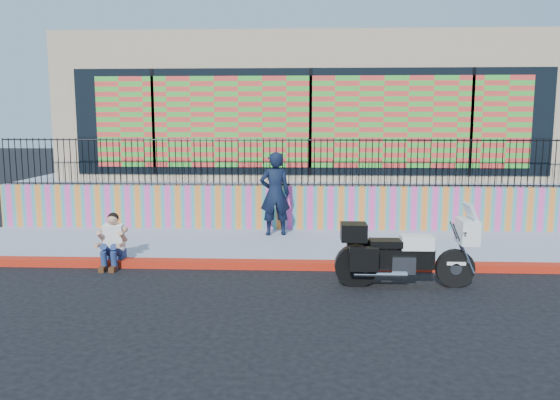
{
  "coord_description": "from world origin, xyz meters",
  "views": [
    {
      "loc": [
        -0.13,
        -10.45,
        2.91
      ],
      "look_at": [
        -0.67,
        1.2,
        1.19
      ],
      "focal_mm": 35.0,
      "sensor_mm": 36.0,
      "label": 1
    }
  ],
  "objects": [
    {
      "name": "police_officer",
      "position": [
        -0.85,
        2.49,
        1.15
      ],
      "size": [
        0.81,
        0.61,
        2.01
      ],
      "primitive_type": "imported",
      "rotation": [
        0.0,
        0.0,
        3.33
      ],
      "color": "black",
      "rests_on": "sidewalk"
    },
    {
      "name": "elevated_platform",
      "position": [
        0.0,
        8.35,
        0.62
      ],
      "size": [
        16.0,
        10.0,
        1.25
      ],
      "primitive_type": "cube",
      "color": "#8B93A7",
      "rests_on": "ground"
    },
    {
      "name": "seated_man",
      "position": [
        -3.93,
        -0.1,
        0.45
      ],
      "size": [
        0.54,
        0.71,
        1.06
      ],
      "color": "navy",
      "rests_on": "ground"
    },
    {
      "name": "mural_wall",
      "position": [
        0.0,
        3.25,
        0.7
      ],
      "size": [
        16.0,
        0.2,
        1.1
      ],
      "primitive_type": "cube",
      "color": "#FA41A2",
      "rests_on": "sidewalk"
    },
    {
      "name": "police_motorcycle",
      "position": [
        1.6,
        -1.05,
        0.63
      ],
      "size": [
        2.4,
        0.79,
        1.49
      ],
      "color": "black",
      "rests_on": "ground"
    },
    {
      "name": "storefront_building",
      "position": [
        0.0,
        8.13,
        3.25
      ],
      "size": [
        14.0,
        8.06,
        4.0
      ],
      "color": "tan",
      "rests_on": "elevated_platform"
    },
    {
      "name": "ground",
      "position": [
        0.0,
        0.0,
        0.0
      ],
      "size": [
        90.0,
        90.0,
        0.0
      ],
      "primitive_type": "plane",
      "color": "black",
      "rests_on": "ground"
    },
    {
      "name": "sidewalk",
      "position": [
        0.0,
        1.65,
        0.07
      ],
      "size": [
        16.0,
        3.0,
        0.15
      ],
      "primitive_type": "cube",
      "color": "#8B93A7",
      "rests_on": "ground"
    },
    {
      "name": "red_curb",
      "position": [
        0.0,
        0.0,
        0.07
      ],
      "size": [
        16.0,
        0.3,
        0.15
      ],
      "primitive_type": "cube",
      "color": "#9F0B0D",
      "rests_on": "ground"
    },
    {
      "name": "metal_fence",
      "position": [
        0.0,
        3.25,
        1.85
      ],
      "size": [
        15.8,
        0.04,
        1.2
      ],
      "primitive_type": null,
      "color": "black",
      "rests_on": "mural_wall"
    }
  ]
}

